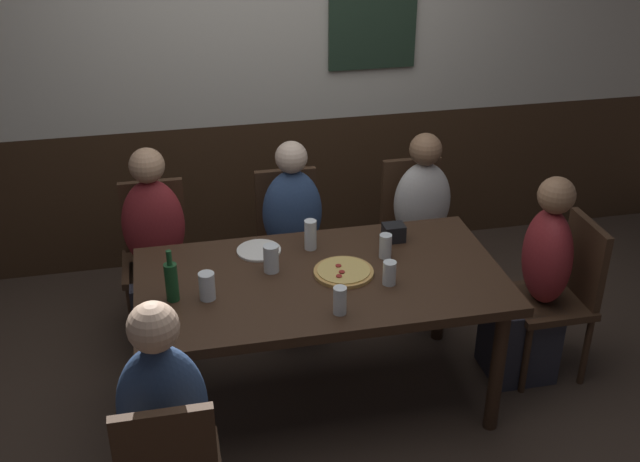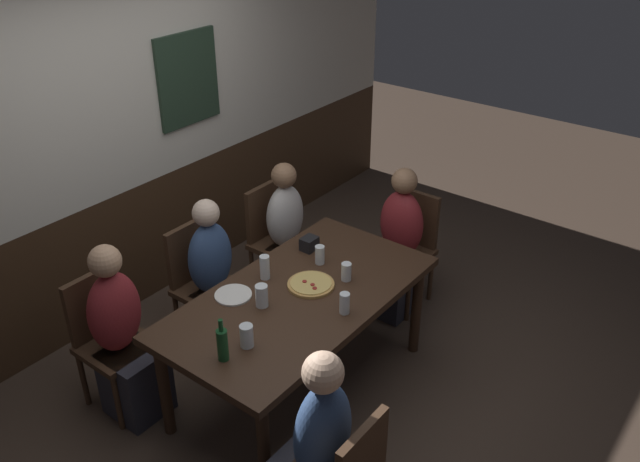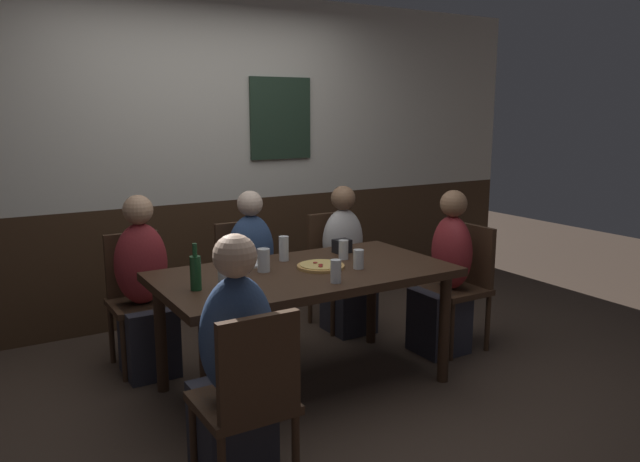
% 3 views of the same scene
% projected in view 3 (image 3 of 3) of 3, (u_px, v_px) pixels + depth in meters
% --- Properties ---
extents(ground_plane, '(12.00, 12.00, 0.00)m').
position_uv_depth(ground_plane, '(305.00, 385.00, 3.85)').
color(ground_plane, '#423328').
extents(wall_back, '(6.40, 0.13, 2.60)m').
position_uv_depth(wall_back, '(204.00, 158.00, 4.99)').
color(wall_back, '#3D2819').
rests_on(wall_back, ground_plane).
extents(dining_table, '(1.76, 0.94, 0.74)m').
position_uv_depth(dining_table, '(305.00, 283.00, 3.72)').
color(dining_table, '#382316').
rests_on(dining_table, ground_plane).
extents(chair_left_far, '(0.40, 0.40, 0.88)m').
position_uv_depth(chair_left_far, '(138.00, 292.00, 4.11)').
color(chair_left_far, '#422B1C').
rests_on(chair_left_far, ground_plane).
extents(chair_head_east, '(0.40, 0.40, 0.88)m').
position_uv_depth(chair_head_east, '(463.00, 279.00, 4.41)').
color(chair_head_east, '#422B1C').
rests_on(chair_head_east, ground_plane).
extents(chair_mid_far, '(0.40, 0.40, 0.88)m').
position_uv_depth(chair_mid_far, '(245.00, 276.00, 4.50)').
color(chair_mid_far, '#422B1C').
rests_on(chair_mid_far, ground_plane).
extents(chair_left_near, '(0.40, 0.40, 0.88)m').
position_uv_depth(chair_left_near, '(249.00, 396.00, 2.62)').
color(chair_left_near, '#422B1C').
rests_on(chair_left_near, ground_plane).
extents(chair_right_far, '(0.40, 0.40, 0.88)m').
position_uv_depth(chair_right_far, '(335.00, 263.00, 4.89)').
color(chair_right_far, '#422B1C').
rests_on(chair_right_far, ground_plane).
extents(person_left_far, '(0.34, 0.37, 1.16)m').
position_uv_depth(person_left_far, '(145.00, 299.00, 3.97)').
color(person_left_far, '#2D2D38').
rests_on(person_left_far, ground_plane).
extents(person_head_east, '(0.37, 0.34, 1.15)m').
position_uv_depth(person_head_east, '(445.00, 285.00, 4.33)').
color(person_head_east, '#2D2D38').
rests_on(person_head_east, ground_plane).
extents(person_mid_far, '(0.34, 0.37, 1.14)m').
position_uv_depth(person_mid_far, '(255.00, 284.00, 4.36)').
color(person_mid_far, '#2D2D38').
rests_on(person_mid_far, ground_plane).
extents(person_left_near, '(0.34, 0.37, 1.18)m').
position_uv_depth(person_left_near, '(234.00, 381.00, 2.76)').
color(person_left_near, '#2D2D38').
rests_on(person_left_near, ground_plane).
extents(person_right_far, '(0.34, 0.37, 1.12)m').
position_uv_depth(person_right_far, '(346.00, 271.00, 4.76)').
color(person_right_far, '#2D2D38').
rests_on(person_right_far, ground_plane).
extents(pizza, '(0.29, 0.29, 0.03)m').
position_uv_depth(pizza, '(321.00, 266.00, 3.76)').
color(pizza, tan).
rests_on(pizza, dining_table).
extents(beer_glass_tall, '(0.06, 0.06, 0.12)m').
position_uv_depth(beer_glass_tall, '(343.00, 251.00, 3.97)').
color(beer_glass_tall, silver).
rests_on(beer_glass_tall, dining_table).
extents(beer_glass_half, '(0.06, 0.06, 0.12)m').
position_uv_depth(beer_glass_half, '(359.00, 260.00, 3.74)').
color(beer_glass_half, silver).
rests_on(beer_glass_half, dining_table).
extents(pint_glass_pale, '(0.08, 0.08, 0.14)m').
position_uv_depth(pint_glass_pale, '(264.00, 261.00, 3.67)').
color(pint_glass_pale, silver).
rests_on(pint_glass_pale, dining_table).
extents(highball_clear, '(0.06, 0.06, 0.13)m').
position_uv_depth(highball_clear, '(336.00, 272.00, 3.43)').
color(highball_clear, silver).
rests_on(highball_clear, dining_table).
extents(pint_glass_amber, '(0.06, 0.06, 0.16)m').
position_uv_depth(pint_glass_amber, '(284.00, 250.00, 3.93)').
color(pint_glass_amber, silver).
rests_on(pint_glass_amber, dining_table).
extents(tumbler_water, '(0.07, 0.07, 0.13)m').
position_uv_depth(tumbler_water, '(225.00, 277.00, 3.35)').
color(tumbler_water, silver).
rests_on(tumbler_water, dining_table).
extents(beer_bottle_green, '(0.06, 0.06, 0.25)m').
position_uv_depth(beer_bottle_green, '(196.00, 272.00, 3.29)').
color(beer_bottle_green, '#194723').
rests_on(beer_bottle_green, dining_table).
extents(plate_white_large, '(0.22, 0.22, 0.01)m').
position_uv_depth(plate_white_large, '(245.00, 264.00, 3.83)').
color(plate_white_large, white).
rests_on(plate_white_large, dining_table).
extents(condiment_caddy, '(0.11, 0.09, 0.09)m').
position_uv_depth(condiment_caddy, '(342.00, 246.00, 4.16)').
color(condiment_caddy, black).
rests_on(condiment_caddy, dining_table).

